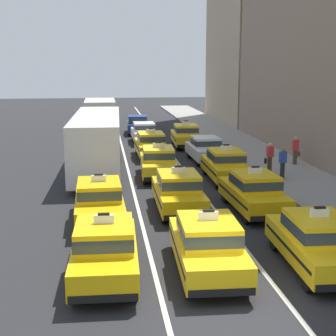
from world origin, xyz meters
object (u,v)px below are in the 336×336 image
(sedan_center_sixth, at_px, (138,124))
(taxi_right_fifth, at_px, (186,135))
(taxi_left_nearest, at_px, (105,248))
(bus_left_third, at_px, (97,140))
(box_truck_left_fourth, at_px, (100,118))
(taxi_right_nearest, at_px, (316,241))
(taxi_center_third, at_px, (158,162))
(taxi_left_second, at_px, (99,201))
(sedan_center_fifth, at_px, (144,132))
(pedestrian_near_crosswalk, at_px, (270,158))
(taxi_center_second, at_px, (178,191))
(pedestrian_trailing, at_px, (295,150))
(taxi_right_second, at_px, (254,191))
(pedestrian_mid_block, at_px, (283,163))
(taxi_center_fourth, at_px, (151,144))
(taxi_right_third, at_px, (225,164))
(taxi_center_nearest, at_px, (207,244))
(sedan_right_fourth, at_px, (205,148))

(sedan_center_sixth, xyz_separation_m, taxi_right_fifth, (3.00, -7.61, 0.03))
(taxi_left_nearest, height_order, bus_left_third, bus_left_third)
(box_truck_left_fourth, height_order, taxi_right_fifth, box_truck_left_fourth)
(taxi_right_nearest, bearing_deg, taxi_center_third, 104.40)
(taxi_center_third, bearing_deg, sedan_center_sixth, 89.53)
(taxi_left_second, xyz_separation_m, sedan_center_fifth, (3.38, 19.72, -0.03))
(sedan_center_sixth, height_order, pedestrian_near_crosswalk, pedestrian_near_crosswalk)
(sedan_center_sixth, bearing_deg, bus_left_third, -102.24)
(taxi_left_second, xyz_separation_m, taxi_center_second, (3.23, 1.11, 0.00))
(taxi_center_third, bearing_deg, box_truck_left_fourth, 102.45)
(sedan_center_sixth, height_order, taxi_right_fifth, taxi_right_fifth)
(pedestrian_trailing, bearing_deg, taxi_right_nearest, -109.21)
(bus_left_third, distance_m, sedan_center_fifth, 10.89)
(taxi_right_fifth, bearing_deg, sedan_center_fifth, 140.93)
(box_truck_left_fourth, distance_m, sedan_center_sixth, 4.91)
(taxi_left_nearest, distance_m, sedan_center_sixth, 30.29)
(taxi_center_third, height_order, sedan_center_sixth, taxi_center_third)
(taxi_left_second, bearing_deg, taxi_left_nearest, -88.13)
(taxi_center_third, distance_m, taxi_right_second, 7.60)
(taxi_right_second, xyz_separation_m, pedestrian_mid_block, (3.13, 5.18, 0.10))
(taxi_left_nearest, xyz_separation_m, pedestrian_trailing, (11.38, 14.57, 0.10))
(taxi_left_nearest, xyz_separation_m, taxi_center_third, (2.94, 12.66, 0.00))
(taxi_center_fourth, distance_m, sedan_center_fifth, 6.28)
(sedan_center_sixth, bearing_deg, taxi_center_fourth, -89.83)
(taxi_left_second, distance_m, taxi_center_third, 8.13)
(taxi_right_third, bearing_deg, taxi_center_nearest, -106.36)
(taxi_left_nearest, distance_m, taxi_center_second, 6.97)
(bus_left_third, xyz_separation_m, box_truck_left_fourth, (0.17, 11.95, -0.04))
(taxi_left_nearest, distance_m, taxi_right_second, 8.42)
(taxi_left_nearest, distance_m, taxi_center_third, 13.00)
(taxi_center_nearest, distance_m, taxi_center_third, 12.72)
(box_truck_left_fourth, height_order, taxi_right_third, box_truck_left_fourth)
(taxi_center_third, distance_m, sedan_right_fourth, 5.28)
(taxi_left_nearest, relative_size, taxi_center_nearest, 1.00)
(pedestrian_mid_block, bearing_deg, taxi_right_second, -121.11)
(taxi_left_nearest, relative_size, pedestrian_near_crosswalk, 2.77)
(taxi_right_fifth, relative_size, pedestrian_mid_block, 2.82)
(taxi_center_fourth, bearing_deg, taxi_left_nearest, -99.53)
(taxi_left_second, xyz_separation_m, taxi_center_fourth, (3.29, 13.44, 0.00))
(sedan_center_sixth, xyz_separation_m, taxi_right_third, (3.25, -18.73, 0.03))
(taxi_left_second, relative_size, taxi_right_nearest, 0.99)
(taxi_center_third, bearing_deg, sedan_right_fourth, 49.62)
(taxi_right_second, bearing_deg, taxi_left_second, -174.44)
(sedan_center_fifth, relative_size, sedan_right_fourth, 1.00)
(taxi_left_nearest, xyz_separation_m, taxi_center_nearest, (2.96, -0.06, 0.00))
(taxi_center_second, distance_m, taxi_right_nearest, 7.18)
(taxi_center_nearest, relative_size, taxi_center_second, 1.01)
(taxi_center_second, bearing_deg, taxi_left_second, -161.02)
(sedan_center_fifth, bearing_deg, taxi_right_second, -81.28)
(taxi_center_second, xyz_separation_m, sedan_center_fifth, (0.14, 18.61, -0.03))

